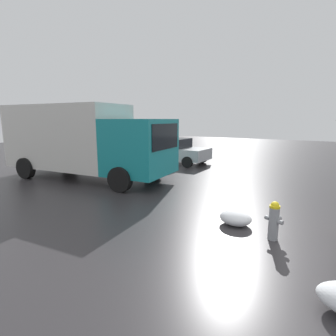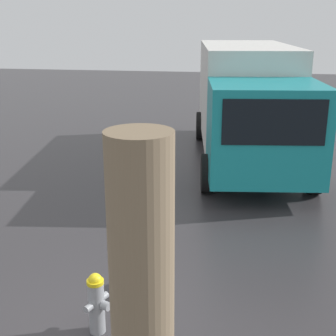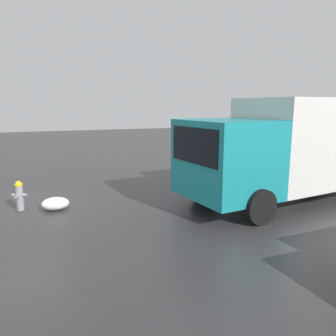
# 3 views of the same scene
# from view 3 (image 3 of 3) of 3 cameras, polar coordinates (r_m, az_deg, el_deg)

# --- Properties ---
(ground_plane) EXTENTS (60.00, 60.00, 0.00)m
(ground_plane) POSITION_cam_3_polar(r_m,az_deg,el_deg) (10.22, -24.27, -6.66)
(ground_plane) COLOR #333033
(fire_hydrant) EXTENTS (0.41, 0.33, 0.84)m
(fire_hydrant) POSITION_cam_3_polar(r_m,az_deg,el_deg) (10.11, -24.48, -4.33)
(fire_hydrant) COLOR gray
(fire_hydrant) RESTS_ON ground_plane
(delivery_truck) EXTENTS (7.68, 3.37, 3.12)m
(delivery_truck) POSITION_cam_3_polar(r_m,az_deg,el_deg) (10.98, 21.84, 3.71)
(delivery_truck) COLOR teal
(delivery_truck) RESTS_ON ground_plane
(pedestrian) EXTENTS (0.37, 0.37, 1.72)m
(pedestrian) POSITION_cam_3_polar(r_m,az_deg,el_deg) (9.74, 16.77, -1.27)
(pedestrian) COLOR #23232D
(pedestrian) RESTS_ON ground_plane
(snow_pile_by_hydrant) EXTENTS (0.76, 0.62, 0.35)m
(snow_pile_by_hydrant) POSITION_cam_3_polar(r_m,az_deg,el_deg) (9.83, -19.03, -5.88)
(snow_pile_by_hydrant) COLOR white
(snow_pile_by_hydrant) RESTS_ON ground_plane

